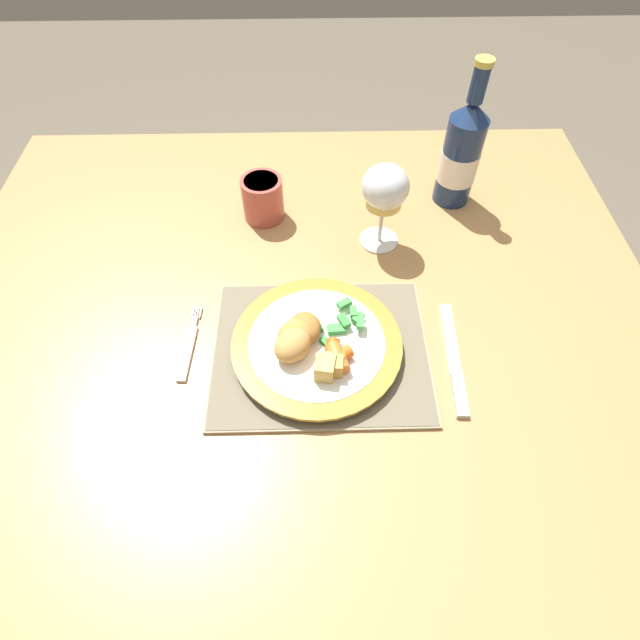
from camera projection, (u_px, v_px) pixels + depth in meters
ground_plane at (307, 470)px, 1.40m from camera, size 6.00×6.00×0.00m
dining_table at (300, 334)px, 0.88m from camera, size 1.18×0.99×0.74m
placemat at (320, 351)px, 0.75m from camera, size 0.32×0.26×0.01m
dinner_plate at (317, 345)px, 0.74m from camera, size 0.25×0.25×0.02m
breaded_croquettes at (298, 336)px, 0.72m from camera, size 0.08×0.10×0.04m
green_beans_pile at (341, 326)px, 0.74m from camera, size 0.08×0.10×0.02m
glazed_carrots at (335, 357)px, 0.70m from camera, size 0.05×0.06×0.02m
fork at (189, 348)px, 0.75m from camera, size 0.02×0.14×0.01m
table_knife at (455, 367)px, 0.73m from camera, size 0.03×0.20×0.01m
wine_glass at (385, 191)px, 0.81m from camera, size 0.08×0.08×0.16m
bottle at (461, 154)px, 0.90m from camera, size 0.07×0.07×0.27m
roast_potatoes at (328, 366)px, 0.69m from camera, size 0.04×0.04×0.03m
drinking_cup at (263, 198)px, 0.91m from camera, size 0.07×0.07×0.08m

